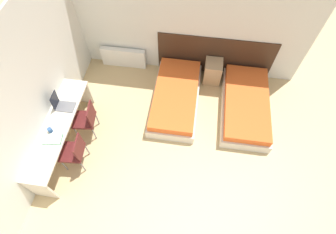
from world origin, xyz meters
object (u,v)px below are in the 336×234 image
bed_near_door (245,105)px  nightstand (213,71)px  chair_near_notebook (75,151)px  chair_near_laptop (86,118)px  bed_near_window (176,97)px  laptop (62,104)px

bed_near_door → nightstand: (-0.77, 0.80, 0.09)m
chair_near_notebook → nightstand: bearing=41.2°
chair_near_laptop → nightstand: bearing=29.9°
chair_near_laptop → chair_near_notebook: size_ratio=1.00×
bed_near_door → nightstand: bearing=134.0°
bed_near_window → bed_near_door: 1.53m
chair_near_laptop → bed_near_window: bearing=24.5°
bed_near_door → chair_near_laptop: chair_near_laptop is taller
bed_near_window → chair_near_notebook: bearing=-134.0°
nightstand → bed_near_door: bearing=-46.0°
bed_near_window → laptop: laptop is taller
nightstand → laptop: bearing=-148.7°
bed_near_window → nightstand: 1.11m
bed_near_door → laptop: (-3.61, -0.93, 0.61)m
bed_near_door → chair_near_laptop: (-3.18, -1.00, 0.31)m
laptop → chair_near_notebook: bearing=-62.1°
bed_near_window → chair_near_laptop: (-1.65, -1.00, 0.31)m
bed_near_window → laptop: size_ratio=5.55×
bed_near_door → nightstand: 1.11m
bed_near_window → chair_near_notebook: chair_near_notebook is taller
bed_near_door → bed_near_window: bearing=180.0°
bed_near_window → nightstand: nightstand is taller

